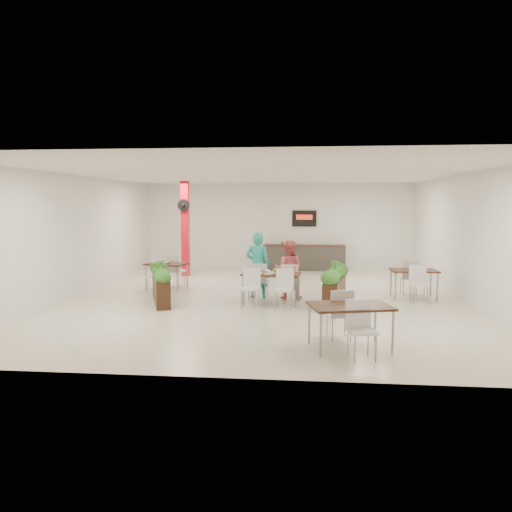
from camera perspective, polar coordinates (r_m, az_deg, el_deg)
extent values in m
plane|color=beige|center=(13.01, 0.95, -4.85)|extent=(12.00, 12.00, 0.00)
cube|color=white|center=(18.79, 2.48, 3.40)|extent=(10.00, 0.10, 3.20)
cube|color=white|center=(6.87, -3.18, -1.11)|extent=(10.00, 0.10, 3.20)
cube|color=white|center=(14.13, -19.70, 2.20)|extent=(0.10, 12.00, 3.20)
cube|color=white|center=(13.36, 22.87, 1.88)|extent=(0.10, 12.00, 3.20)
cube|color=white|center=(12.80, 0.98, 9.36)|extent=(10.00, 12.00, 0.04)
cube|color=red|center=(17.05, -8.08, 3.08)|extent=(0.25, 0.25, 3.20)
cylinder|color=black|center=(16.85, -8.27, 5.77)|extent=(0.40, 0.06, 0.40)
sphere|color=black|center=(16.81, -8.30, 5.77)|extent=(0.12, 0.12, 0.12)
cube|color=#302D2A|center=(18.50, 5.50, -0.23)|extent=(3.00, 0.60, 0.90)
cube|color=black|center=(18.45, 5.51, 1.22)|extent=(3.00, 0.62, 0.04)
cube|color=black|center=(18.71, 5.54, 4.29)|extent=(0.90, 0.04, 0.60)
cube|color=red|center=(18.67, 5.55, 4.44)|extent=(0.60, 0.02, 0.18)
imported|color=maroon|center=(18.46, 3.03, 1.60)|extent=(0.09, 0.09, 0.19)
imported|color=yellow|center=(18.45, 3.81, 1.56)|extent=(0.13, 0.13, 0.17)
cube|color=black|center=(12.26, 1.76, -2.06)|extent=(1.47, 0.94, 0.04)
cylinder|color=gray|center=(12.12, -1.51, -3.95)|extent=(0.04, 0.04, 0.71)
cylinder|color=gray|center=(11.90, 4.52, -4.16)|extent=(0.04, 0.04, 0.71)
cylinder|color=gray|center=(12.77, -0.82, -3.44)|extent=(0.04, 0.04, 0.71)
cylinder|color=gray|center=(12.56, 4.90, -3.62)|extent=(0.04, 0.04, 0.71)
cube|color=white|center=(12.96, 0.47, -2.87)|extent=(0.46, 0.46, 0.05)
cube|color=white|center=(12.74, 0.30, -1.89)|extent=(0.42, 0.08, 0.45)
cylinder|color=gray|center=(13.13, 1.34, -3.80)|extent=(0.02, 0.02, 0.43)
cylinder|color=gray|center=(13.20, -0.12, -3.75)|extent=(0.02, 0.02, 0.43)
cylinder|color=gray|center=(12.80, 1.07, -4.05)|extent=(0.02, 0.02, 0.43)
cylinder|color=gray|center=(12.87, -0.42, -4.00)|extent=(0.02, 0.02, 0.43)
cube|color=white|center=(12.83, 3.98, -2.98)|extent=(0.46, 0.46, 0.05)
cube|color=white|center=(12.61, 3.87, -1.99)|extent=(0.42, 0.08, 0.45)
cylinder|color=gray|center=(13.02, 4.81, -3.91)|extent=(0.02, 0.02, 0.43)
cylinder|color=gray|center=(13.06, 3.33, -3.86)|extent=(0.02, 0.02, 0.43)
cylinder|color=gray|center=(12.68, 4.63, -4.17)|extent=(0.02, 0.02, 0.43)
cylinder|color=gray|center=(12.73, 3.11, -4.12)|extent=(0.02, 0.02, 0.43)
cube|color=white|center=(11.80, -0.66, -3.75)|extent=(0.46, 0.46, 0.05)
cube|color=white|center=(11.95, -0.47, -2.42)|extent=(0.42, 0.08, 0.45)
cylinder|color=gray|center=(11.72, -1.65, -4.99)|extent=(0.02, 0.02, 0.43)
cylinder|color=gray|center=(11.65, -0.02, -5.06)|extent=(0.02, 0.02, 0.43)
cylinder|color=gray|center=(12.04, -1.28, -4.69)|extent=(0.02, 0.02, 0.43)
cylinder|color=gray|center=(11.97, 0.31, -4.76)|extent=(0.02, 0.02, 0.43)
cube|color=white|center=(11.66, 3.19, -3.88)|extent=(0.46, 0.46, 0.05)
cube|color=white|center=(11.81, 3.33, -2.53)|extent=(0.42, 0.08, 0.45)
cylinder|color=gray|center=(11.56, 2.22, -5.15)|extent=(0.02, 0.02, 0.43)
cylinder|color=gray|center=(11.51, 3.90, -5.20)|extent=(0.02, 0.02, 0.43)
cylinder|color=gray|center=(11.89, 2.49, -4.83)|extent=(0.02, 0.02, 0.43)
cylinder|color=gray|center=(11.85, 4.12, -4.89)|extent=(0.02, 0.02, 0.43)
cube|color=white|center=(12.23, 0.06, -1.95)|extent=(0.33, 0.33, 0.01)
ellipsoid|color=brown|center=(12.22, 0.06, -1.61)|extent=(0.22, 0.22, 0.13)
cube|color=white|center=(12.36, 2.31, -1.87)|extent=(0.29, 0.29, 0.01)
ellipsoid|color=orange|center=(12.35, 2.31, -1.59)|extent=(0.18, 0.18, 0.11)
cube|color=white|center=(12.08, 3.53, -2.06)|extent=(0.29, 0.29, 0.01)
ellipsoid|color=#4F1E0F|center=(12.07, 3.54, -1.80)|extent=(0.16, 0.16, 0.10)
cube|color=white|center=(12.09, 1.38, -2.04)|extent=(0.20, 0.20, 0.01)
ellipsoid|color=white|center=(12.09, 1.38, -1.84)|extent=(0.12, 0.12, 0.07)
cylinder|color=orange|center=(12.32, 4.40, -1.60)|extent=(0.07, 0.07, 0.15)
imported|color=#523723|center=(12.46, -0.65, -1.62)|extent=(0.12, 0.12, 0.10)
imported|color=teal|center=(12.92, 0.19, -1.07)|extent=(0.67, 0.47, 1.72)
imported|color=#E2646A|center=(12.88, 3.74, -1.56)|extent=(0.79, 0.65, 1.51)
cube|color=black|center=(12.61, -10.80, -3.79)|extent=(0.98, 1.97, 0.66)
ellipsoid|color=#265A19|center=(11.72, -10.60, -2.31)|extent=(0.40, 0.40, 0.32)
ellipsoid|color=#265A19|center=(12.13, -10.72, -2.03)|extent=(0.40, 0.40, 0.32)
ellipsoid|color=#265A19|center=(12.55, -10.84, -1.77)|extent=(0.40, 0.40, 0.32)
ellipsoid|color=#265A19|center=(12.96, -10.95, -1.52)|extent=(0.40, 0.40, 0.32)
ellipsoid|color=#265A19|center=(13.37, -11.05, -1.29)|extent=(0.40, 0.40, 0.32)
imported|color=#265A19|center=(12.53, -10.85, -1.34)|extent=(0.38, 0.33, 0.43)
cube|color=black|center=(12.14, 8.98, -4.11)|extent=(0.68, 2.03, 0.67)
ellipsoid|color=#265A19|center=(11.24, 8.51, -2.57)|extent=(0.40, 0.40, 0.32)
ellipsoid|color=#265A19|center=(11.65, 8.77, -2.27)|extent=(0.40, 0.40, 0.32)
ellipsoid|color=#265A19|center=(12.07, 9.02, -1.99)|extent=(0.40, 0.40, 0.32)
ellipsoid|color=#265A19|center=(12.49, 9.24, -1.73)|extent=(0.40, 0.40, 0.32)
ellipsoid|color=#265A19|center=(12.91, 9.46, -1.48)|extent=(0.40, 0.40, 0.32)
imported|color=#265A19|center=(12.06, 9.02, -1.53)|extent=(0.24, 0.24, 0.43)
cube|color=black|center=(14.51, -10.20, -0.90)|extent=(1.25, 0.97, 0.04)
cylinder|color=gray|center=(14.53, -12.49, -2.43)|extent=(0.04, 0.04, 0.71)
cylinder|color=gray|center=(14.05, -8.99, -2.65)|extent=(0.04, 0.04, 0.71)
cylinder|color=gray|center=(15.07, -11.27, -2.11)|extent=(0.04, 0.04, 0.71)
cylinder|color=gray|center=(14.60, -7.87, -2.30)|extent=(0.04, 0.04, 0.71)
cube|color=white|center=(15.07, -9.09, -1.70)|extent=(0.50, 0.50, 0.05)
cube|color=white|center=(14.87, -9.45, -0.84)|extent=(0.42, 0.13, 0.45)
cylinder|color=gray|center=(15.17, -8.21, -2.53)|extent=(0.02, 0.02, 0.43)
cylinder|color=gray|center=(15.33, -9.35, -2.46)|extent=(0.02, 0.02, 0.43)
cylinder|color=gray|center=(14.87, -8.80, -2.71)|extent=(0.02, 0.02, 0.43)
cylinder|color=gray|center=(15.03, -9.95, -2.64)|extent=(0.02, 0.02, 0.43)
cube|color=white|center=(14.02, -11.35, -2.31)|extent=(0.50, 0.50, 0.05)
cube|color=white|center=(14.15, -10.99, -1.21)|extent=(0.42, 0.13, 0.45)
cylinder|color=gray|center=(14.00, -12.28, -3.32)|extent=(0.02, 0.02, 0.43)
cylinder|color=gray|center=(13.83, -11.07, -3.41)|extent=(0.02, 0.02, 0.43)
cylinder|color=gray|center=(14.29, -11.59, -3.12)|extent=(0.02, 0.02, 0.43)
cylinder|color=gray|center=(14.12, -10.39, -3.20)|extent=(0.02, 0.02, 0.43)
imported|color=white|center=(14.50, -10.21, -0.72)|extent=(0.22, 0.22, 0.05)
cube|color=black|center=(13.53, 17.61, -1.59)|extent=(1.16, 0.78, 0.04)
cylinder|color=gray|center=(13.16, 15.65, -3.38)|extent=(0.04, 0.04, 0.71)
cylinder|color=gray|center=(13.39, 20.02, -3.36)|extent=(0.04, 0.04, 0.71)
cylinder|color=gray|center=(13.79, 15.16, -2.94)|extent=(0.04, 0.04, 0.71)
cylinder|color=gray|center=(14.01, 19.34, -2.94)|extent=(0.04, 0.04, 0.71)
cube|color=white|center=(14.14, 17.05, -2.39)|extent=(0.42, 0.42, 0.05)
cube|color=white|center=(13.93, 17.24, -1.49)|extent=(0.42, 0.04, 0.45)
cylinder|color=gray|center=(14.38, 17.54, -3.22)|extent=(0.02, 0.02, 0.43)
cylinder|color=gray|center=(14.31, 16.21, -3.22)|extent=(0.02, 0.02, 0.43)
cylinder|color=gray|center=(14.05, 17.84, -3.44)|extent=(0.02, 0.02, 0.43)
cylinder|color=gray|center=(13.98, 16.48, -3.44)|extent=(0.02, 0.02, 0.43)
cube|color=white|center=(12.99, 18.13, -3.16)|extent=(0.42, 0.42, 0.05)
cube|color=white|center=(13.13, 17.99, -1.95)|extent=(0.42, 0.04, 0.45)
cylinder|color=gray|center=(12.82, 17.53, -4.32)|extent=(0.02, 0.02, 0.43)
cylinder|color=gray|center=(12.90, 19.01, -4.30)|extent=(0.02, 0.02, 0.43)
cylinder|color=gray|center=(13.15, 17.21, -4.05)|extent=(0.02, 0.02, 0.43)
cylinder|color=gray|center=(13.23, 18.66, -4.04)|extent=(0.02, 0.02, 0.43)
imported|color=white|center=(13.52, 17.61, -1.39)|extent=(0.22, 0.22, 0.05)
cube|color=black|center=(8.60, 10.69, -5.64)|extent=(1.50, 1.18, 0.04)
cylinder|color=gray|center=(8.15, 7.42, -8.94)|extent=(0.04, 0.04, 0.71)
cylinder|color=gray|center=(8.54, 15.37, -8.41)|extent=(0.04, 0.04, 0.71)
cylinder|color=gray|center=(8.87, 6.09, -7.69)|extent=(0.04, 0.04, 0.71)
cylinder|color=gray|center=(9.23, 13.47, -7.28)|extent=(0.04, 0.04, 0.71)
cube|color=white|center=(9.21, 9.46, -6.62)|extent=(0.51, 0.51, 0.05)
cube|color=white|center=(8.98, 9.85, -5.32)|extent=(0.42, 0.14, 0.45)
cylinder|color=gray|center=(9.47, 10.11, -7.74)|extent=(0.02, 0.02, 0.43)
cylinder|color=gray|center=(9.38, 8.12, -7.85)|extent=(0.02, 0.02, 0.43)
cylinder|color=gray|center=(9.16, 10.78, -8.22)|extent=(0.02, 0.02, 0.43)
cylinder|color=gray|center=(9.06, 8.72, -8.35)|extent=(0.02, 0.02, 0.43)
cube|color=white|center=(8.11, 12.01, -8.41)|extent=(0.51, 0.51, 0.05)
cube|color=white|center=(8.22, 11.60, -6.41)|extent=(0.42, 0.14, 0.45)
cylinder|color=gray|center=(7.96, 11.23, -10.42)|extent=(0.02, 0.02, 0.43)
cylinder|color=gray|center=(8.07, 13.55, -10.24)|extent=(0.02, 0.02, 0.43)
cylinder|color=gray|center=(8.27, 10.45, -9.78)|extent=(0.02, 0.02, 0.43)
cylinder|color=gray|center=(8.38, 12.69, -9.62)|extent=(0.02, 0.02, 0.43)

